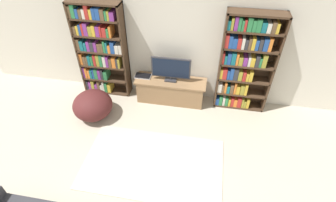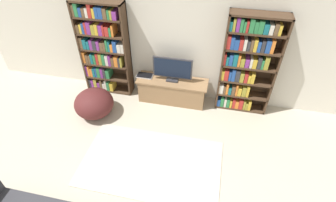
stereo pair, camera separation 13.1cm
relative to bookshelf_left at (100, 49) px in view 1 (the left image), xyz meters
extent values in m
cube|color=silver|center=(1.62, 0.18, 0.26)|extent=(8.80, 0.06, 2.60)
cube|color=#422D1E|center=(-0.45, -0.02, -0.03)|extent=(0.04, 0.30, 2.03)
cube|color=#422D1E|center=(0.53, -0.02, -0.03)|extent=(0.04, 0.30, 2.03)
cube|color=#422D1E|center=(0.04, 0.12, -0.03)|extent=(1.02, 0.04, 2.03)
cube|color=#422D1E|center=(0.04, -0.02, 0.97)|extent=(1.02, 0.30, 0.04)
cube|color=#422D1E|center=(0.04, -0.02, -1.02)|extent=(0.98, 0.30, 0.04)
cube|color=#333338|center=(-0.41, -0.03, -0.89)|extent=(0.05, 0.24, 0.24)
cube|color=#7F338C|center=(-0.34, -0.03, -0.89)|extent=(0.06, 0.24, 0.22)
cube|color=#9E9333|center=(-0.28, -0.03, -0.88)|extent=(0.07, 0.24, 0.26)
cube|color=#7F338C|center=(-0.20, -0.03, -0.92)|extent=(0.06, 0.24, 0.17)
cube|color=brown|center=(-0.14, -0.03, -0.88)|extent=(0.05, 0.24, 0.25)
cube|color=silver|center=(-0.08, -0.03, -0.92)|extent=(0.05, 0.24, 0.17)
cube|color=silver|center=(-0.03, -0.03, -0.88)|extent=(0.04, 0.24, 0.26)
cube|color=#2D7F47|center=(0.03, -0.03, -0.89)|extent=(0.06, 0.24, 0.22)
cube|color=gold|center=(0.10, -0.03, -0.91)|extent=(0.07, 0.24, 0.20)
cube|color=#422D1E|center=(0.04, -0.02, -0.69)|extent=(0.98, 0.30, 0.04)
cube|color=#7F338C|center=(-0.41, -0.03, -0.54)|extent=(0.04, 0.24, 0.25)
cube|color=orange|center=(-0.36, -0.03, -0.54)|extent=(0.04, 0.24, 0.25)
cube|color=orange|center=(-0.31, -0.03, -0.57)|extent=(0.05, 0.24, 0.20)
cube|color=#196B75|center=(-0.26, -0.03, -0.56)|extent=(0.05, 0.24, 0.21)
cube|color=#234C99|center=(-0.20, -0.03, -0.55)|extent=(0.04, 0.24, 0.23)
cube|color=#2D7F47|center=(-0.14, -0.03, -0.55)|extent=(0.07, 0.24, 0.23)
cube|color=#7F338C|center=(-0.07, -0.03, -0.56)|extent=(0.06, 0.24, 0.23)
cube|color=#333338|center=(-0.01, -0.03, -0.55)|extent=(0.05, 0.24, 0.23)
cube|color=#2D7F47|center=(0.06, -0.03, -0.57)|extent=(0.08, 0.24, 0.20)
cube|color=#422D1E|center=(0.04, -0.02, -0.35)|extent=(0.98, 0.30, 0.04)
cube|color=orange|center=(-0.40, -0.03, -0.20)|extent=(0.05, 0.24, 0.25)
cube|color=brown|center=(-0.34, -0.03, -0.24)|extent=(0.06, 0.24, 0.19)
cube|color=brown|center=(-0.28, -0.03, -0.24)|extent=(0.04, 0.24, 0.19)
cube|color=#196B75|center=(-0.23, -0.03, -0.22)|extent=(0.05, 0.24, 0.22)
cube|color=#2D7F47|center=(-0.17, -0.03, -0.22)|extent=(0.05, 0.24, 0.21)
cube|color=#B72D28|center=(-0.11, -0.03, -0.21)|extent=(0.05, 0.24, 0.25)
cube|color=#9E9333|center=(-0.04, -0.03, -0.20)|extent=(0.06, 0.24, 0.25)
cube|color=#2D7F47|center=(0.03, -0.03, -0.20)|extent=(0.06, 0.24, 0.26)
cube|color=silver|center=(0.10, -0.03, -0.21)|extent=(0.06, 0.24, 0.23)
cube|color=#7F338C|center=(0.16, -0.03, -0.21)|extent=(0.05, 0.24, 0.24)
cube|color=brown|center=(0.23, -0.03, -0.23)|extent=(0.06, 0.24, 0.19)
cube|color=orange|center=(0.30, -0.03, -0.22)|extent=(0.08, 0.24, 0.22)
cube|color=#333338|center=(0.37, -0.03, -0.23)|extent=(0.04, 0.24, 0.21)
cube|color=#9E9333|center=(0.41, -0.03, -0.22)|extent=(0.04, 0.24, 0.21)
cube|color=#422D1E|center=(0.04, -0.02, -0.01)|extent=(0.98, 0.30, 0.04)
cube|color=brown|center=(-0.39, -0.03, 0.13)|extent=(0.07, 0.24, 0.24)
cube|color=#196B75|center=(-0.32, -0.03, 0.11)|extent=(0.07, 0.24, 0.21)
cube|color=#196B75|center=(-0.25, -0.03, 0.10)|extent=(0.05, 0.24, 0.17)
cube|color=#7F338C|center=(-0.18, -0.03, 0.11)|extent=(0.06, 0.24, 0.21)
cube|color=#333338|center=(-0.11, -0.03, 0.11)|extent=(0.08, 0.24, 0.20)
cube|color=#7F338C|center=(-0.03, -0.03, 0.11)|extent=(0.06, 0.24, 0.20)
cube|color=brown|center=(0.04, -0.03, 0.10)|extent=(0.07, 0.24, 0.18)
cube|color=brown|center=(0.10, -0.03, 0.10)|extent=(0.05, 0.24, 0.19)
cube|color=#2D7F47|center=(0.15, -0.03, 0.13)|extent=(0.04, 0.24, 0.25)
cube|color=#196B75|center=(0.20, -0.03, 0.12)|extent=(0.04, 0.24, 0.23)
cube|color=orange|center=(0.25, -0.03, 0.09)|extent=(0.06, 0.24, 0.16)
cube|color=#234C99|center=(0.32, -0.03, 0.13)|extent=(0.08, 0.24, 0.24)
cube|color=silver|center=(0.41, -0.03, 0.10)|extent=(0.07, 0.24, 0.18)
cube|color=silver|center=(0.49, -0.03, 0.10)|extent=(0.08, 0.24, 0.19)
cube|color=#422D1E|center=(0.04, -0.02, 0.33)|extent=(0.98, 0.30, 0.04)
cube|color=brown|center=(-0.40, -0.03, 0.43)|extent=(0.07, 0.24, 0.17)
cube|color=gold|center=(-0.33, -0.03, 0.44)|extent=(0.05, 0.24, 0.18)
cube|color=#234C99|center=(-0.27, -0.03, 0.45)|extent=(0.05, 0.24, 0.21)
cube|color=#B72D28|center=(-0.22, -0.03, 0.46)|extent=(0.04, 0.24, 0.23)
cube|color=#7F338C|center=(-0.16, -0.03, 0.47)|extent=(0.08, 0.24, 0.25)
cube|color=#9E9333|center=(-0.07, -0.03, 0.44)|extent=(0.07, 0.24, 0.19)
cube|color=gold|center=(0.00, -0.03, 0.45)|extent=(0.07, 0.24, 0.22)
cube|color=#7F338C|center=(0.08, -0.03, 0.45)|extent=(0.08, 0.24, 0.21)
cube|color=#B72D28|center=(0.14, -0.03, 0.45)|extent=(0.04, 0.24, 0.21)
cube|color=#B72D28|center=(0.21, -0.03, 0.44)|extent=(0.08, 0.24, 0.19)
cube|color=#2D7F47|center=(0.27, -0.03, 0.43)|extent=(0.04, 0.24, 0.17)
cube|color=orange|center=(0.32, -0.03, 0.46)|extent=(0.04, 0.24, 0.22)
cube|color=#422D1E|center=(0.04, -0.02, 0.67)|extent=(0.98, 0.30, 0.04)
cube|color=brown|center=(-0.40, -0.03, 0.80)|extent=(0.05, 0.24, 0.22)
cube|color=#2D7F47|center=(-0.33, -0.03, 0.81)|extent=(0.07, 0.24, 0.25)
cube|color=#234C99|center=(-0.26, -0.03, 0.77)|extent=(0.06, 0.24, 0.18)
cube|color=brown|center=(-0.20, -0.03, 0.77)|extent=(0.06, 0.24, 0.17)
cube|color=silver|center=(-0.13, -0.03, 0.78)|extent=(0.06, 0.24, 0.18)
cube|color=#B72D28|center=(-0.07, -0.03, 0.81)|extent=(0.07, 0.24, 0.25)
cube|color=gold|center=(0.00, -0.03, 0.78)|extent=(0.05, 0.24, 0.19)
cube|color=#234C99|center=(0.06, -0.03, 0.79)|extent=(0.06, 0.24, 0.21)
cube|color=#234C99|center=(0.14, -0.03, 0.79)|extent=(0.08, 0.24, 0.22)
cube|color=brown|center=(0.22, -0.03, 0.79)|extent=(0.08, 0.24, 0.20)
cube|color=#2D7F47|center=(0.29, -0.03, 0.78)|extent=(0.04, 0.24, 0.18)
cube|color=#9E9333|center=(0.34, -0.03, 0.77)|extent=(0.04, 0.24, 0.18)
cube|color=#7F338C|center=(0.40, -0.03, 0.77)|extent=(0.08, 0.24, 0.16)
cube|color=#422D1E|center=(2.43, -0.02, -0.03)|extent=(0.04, 0.30, 2.03)
cube|color=#422D1E|center=(3.41, -0.02, -0.03)|extent=(0.04, 0.30, 2.03)
cube|color=#422D1E|center=(2.92, 0.12, -0.03)|extent=(1.02, 0.04, 2.03)
cube|color=#422D1E|center=(2.92, -0.02, 0.97)|extent=(1.02, 0.30, 0.04)
cube|color=#422D1E|center=(2.92, -0.02, -1.02)|extent=(0.98, 0.30, 0.04)
cube|color=#234C99|center=(2.48, -0.03, -0.92)|extent=(0.07, 0.24, 0.17)
cube|color=#2D7F47|center=(2.55, -0.03, -0.90)|extent=(0.06, 0.24, 0.22)
cube|color=silver|center=(2.62, -0.03, -0.91)|extent=(0.05, 0.24, 0.20)
cube|color=#2D7F47|center=(2.67, -0.03, -0.91)|extent=(0.06, 0.24, 0.20)
cube|color=gold|center=(2.73, -0.03, -0.92)|extent=(0.04, 0.24, 0.17)
cube|color=#B72D28|center=(2.79, -0.03, -0.90)|extent=(0.06, 0.24, 0.21)
cube|color=orange|center=(2.86, -0.03, -0.92)|extent=(0.07, 0.24, 0.18)
cube|color=#B72D28|center=(2.93, -0.03, -0.89)|extent=(0.08, 0.24, 0.22)
cube|color=#9E9333|center=(3.00, -0.03, -0.90)|extent=(0.04, 0.24, 0.21)
cube|color=#9E9333|center=(3.05, -0.03, -0.93)|extent=(0.05, 0.24, 0.16)
cube|color=gold|center=(3.11, -0.03, -0.89)|extent=(0.05, 0.24, 0.23)
cube|color=#422D1E|center=(2.92, -0.02, -0.69)|extent=(0.98, 0.30, 0.04)
cube|color=silver|center=(2.49, -0.03, -0.57)|extent=(0.08, 0.24, 0.20)
cube|color=brown|center=(2.56, -0.03, -0.58)|extent=(0.04, 0.24, 0.18)
cube|color=orange|center=(2.61, -0.03, -0.55)|extent=(0.04, 0.24, 0.25)
cube|color=#196B75|center=(2.66, -0.03, -0.59)|extent=(0.06, 0.24, 0.16)
cube|color=brown|center=(2.73, -0.03, -0.57)|extent=(0.07, 0.24, 0.20)
cube|color=orange|center=(2.79, -0.03, -0.54)|extent=(0.04, 0.24, 0.25)
cube|color=gold|center=(2.85, -0.03, -0.58)|extent=(0.07, 0.24, 0.18)
cube|color=#9E9333|center=(2.94, -0.03, -0.56)|extent=(0.08, 0.24, 0.22)
cube|color=gold|center=(3.00, -0.03, -0.54)|extent=(0.05, 0.24, 0.25)
cube|color=#422D1E|center=(2.92, -0.02, -0.35)|extent=(0.98, 0.30, 0.04)
cube|color=gold|center=(2.47, -0.03, -0.23)|extent=(0.05, 0.24, 0.20)
cube|color=#B72D28|center=(2.54, -0.03, -0.22)|extent=(0.08, 0.24, 0.22)
cube|color=#234C99|center=(2.61, -0.03, -0.23)|extent=(0.04, 0.24, 0.20)
cube|color=#234C99|center=(2.67, -0.03, -0.20)|extent=(0.07, 0.24, 0.26)
cube|color=#333338|center=(2.75, -0.03, -0.21)|extent=(0.08, 0.24, 0.25)
cube|color=#9E9333|center=(2.84, -0.03, -0.23)|extent=(0.07, 0.24, 0.20)
cube|color=#B72D28|center=(2.91, -0.03, -0.23)|extent=(0.06, 0.24, 0.20)
cube|color=gold|center=(2.97, -0.03, -0.25)|extent=(0.05, 0.24, 0.16)
cube|color=gold|center=(3.04, -0.03, -0.22)|extent=(0.06, 0.24, 0.22)
cube|color=#422D1E|center=(2.92, -0.02, -0.01)|extent=(0.98, 0.30, 0.04)
cube|color=#B72D28|center=(2.47, -0.03, 0.12)|extent=(0.04, 0.24, 0.22)
cube|color=#196B75|center=(2.52, -0.03, 0.09)|extent=(0.04, 0.24, 0.17)
cube|color=#234C99|center=(2.58, -0.03, 0.12)|extent=(0.06, 0.24, 0.22)
cube|color=#196B75|center=(2.66, -0.03, 0.13)|extent=(0.08, 0.24, 0.24)
cube|color=orange|center=(2.72, -0.03, 0.13)|extent=(0.04, 0.24, 0.23)
cube|color=#9E9333|center=(2.79, -0.03, 0.09)|extent=(0.07, 0.24, 0.17)
cube|color=#7F338C|center=(2.87, -0.03, 0.09)|extent=(0.07, 0.24, 0.17)
cube|color=silver|center=(2.94, -0.03, 0.10)|extent=(0.04, 0.24, 0.18)
cube|color=gold|center=(3.00, -0.03, 0.10)|extent=(0.07, 0.24, 0.18)
cube|color=#333338|center=(3.08, -0.03, 0.12)|extent=(0.07, 0.24, 0.23)
cube|color=#2D7F47|center=(3.14, -0.03, 0.10)|extent=(0.04, 0.24, 0.18)
cube|color=#9E9333|center=(3.20, -0.03, 0.14)|extent=(0.08, 0.24, 0.26)
cube|color=#422D1E|center=(2.92, -0.02, 0.33)|extent=(0.98, 0.30, 0.04)
cube|color=#B72D28|center=(2.48, -0.03, 0.47)|extent=(0.07, 0.24, 0.24)
cube|color=#234C99|center=(2.55, -0.03, 0.46)|extent=(0.06, 0.24, 0.23)
cube|color=#234C99|center=(2.63, -0.03, 0.44)|extent=(0.08, 0.24, 0.19)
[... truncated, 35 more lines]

